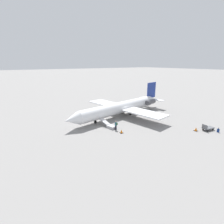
% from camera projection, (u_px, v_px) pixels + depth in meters
% --- Properties ---
extents(ground_plane, '(600.00, 600.00, 0.00)m').
position_uv_depth(ground_plane, '(120.00, 116.00, 40.89)').
color(ground_plane, gray).
extents(airplane_main, '(28.88, 22.00, 6.88)m').
position_uv_depth(airplane_main, '(123.00, 107.00, 40.93)').
color(airplane_main, white).
rests_on(airplane_main, ground).
extents(boarding_stairs, '(1.72, 4.13, 1.71)m').
position_uv_depth(boarding_stairs, '(110.00, 126.00, 33.61)').
color(boarding_stairs, '#B2B2B7').
rests_on(boarding_stairs, ground).
extents(passenger, '(0.38, 0.56, 1.74)m').
position_uv_depth(passenger, '(116.00, 125.00, 32.29)').
color(passenger, '#23232D').
rests_on(passenger, ground).
extents(luggage_cart, '(2.33, 1.39, 1.22)m').
position_uv_depth(luggage_cart, '(208.00, 128.00, 32.25)').
color(luggage_cart, '#595B60').
rests_on(luggage_cart, ground).
extents(suitcase, '(0.28, 0.39, 0.88)m').
position_uv_depth(suitcase, '(218.00, 130.00, 31.36)').
color(suitcase, navy).
rests_on(suitcase, ground).
extents(traffic_cone_near_stairs, '(0.59, 0.59, 0.65)m').
position_uv_depth(traffic_cone_near_stairs, '(121.00, 131.00, 31.02)').
color(traffic_cone_near_stairs, black).
rests_on(traffic_cone_near_stairs, ground).
extents(traffic_cone_near_cart, '(0.63, 0.63, 0.69)m').
position_uv_depth(traffic_cone_near_cart, '(196.00, 129.00, 31.98)').
color(traffic_cone_near_cart, black).
rests_on(traffic_cone_near_cart, ground).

